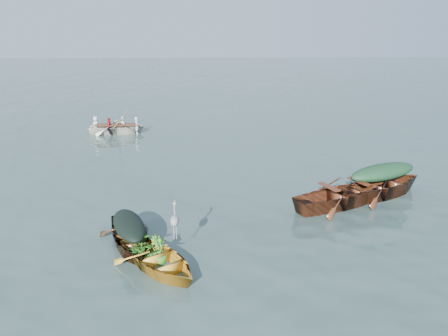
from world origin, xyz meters
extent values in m
plane|color=#384F4A|center=(0.00, 0.00, 0.00)|extent=(140.00, 140.00, 0.00)
imported|color=gold|center=(-2.04, -2.40, 0.00)|extent=(3.20, 3.43, 0.89)
imported|color=#42280F|center=(-2.89, -1.26, 0.00)|extent=(2.55, 3.87, 0.90)
imported|color=#562E14|center=(4.95, 2.01, 0.00)|extent=(5.15, 3.57, 1.20)
imported|color=#5D2D17|center=(3.43, 1.27, 0.00)|extent=(5.11, 3.48, 1.18)
imported|color=white|center=(-5.76, 11.37, 0.00)|extent=(4.18, 1.41, 0.98)
ellipsoid|color=black|center=(-2.89, -1.26, 0.65)|extent=(1.40, 2.13, 0.40)
ellipsoid|color=#193D23|center=(4.95, 2.01, 0.86)|extent=(2.83, 1.96, 0.52)
imported|color=#336C1C|center=(-2.37, -1.96, 0.75)|extent=(1.11, 1.14, 0.60)
imported|color=silver|center=(-5.76, 11.37, 0.87)|extent=(2.94, 1.23, 0.76)
camera|label=1|loc=(-0.78, -11.54, 5.49)|focal=35.00mm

